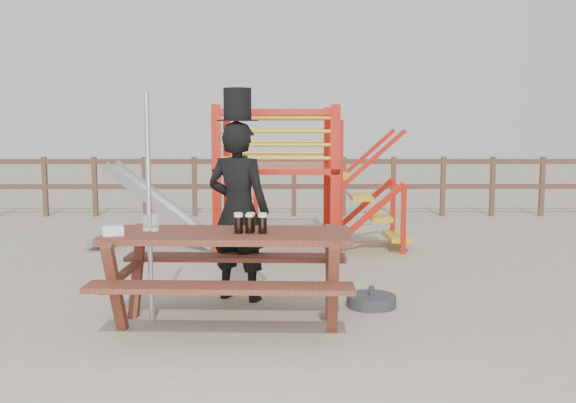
% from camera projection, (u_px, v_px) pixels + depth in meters
% --- Properties ---
extents(ground, '(60.00, 60.00, 0.00)m').
position_uv_depth(ground, '(251.00, 321.00, 6.00)').
color(ground, tan).
rests_on(ground, ground).
extents(back_fence, '(15.09, 0.09, 1.20)m').
position_uv_depth(back_fence, '(269.00, 180.00, 12.86)').
color(back_fence, brown).
rests_on(back_fence, ground).
extents(playground_fort, '(4.71, 1.84, 2.10)m').
position_uv_depth(playground_fort, '(272.00, 177.00, 9.43)').
color(playground_fort, red).
rests_on(playground_fort, ground).
extents(picnic_table, '(2.26, 1.60, 0.86)m').
position_uv_depth(picnic_table, '(229.00, 266.00, 5.85)').
color(picnic_table, brown).
rests_on(picnic_table, ground).
extents(man_with_hat, '(0.80, 0.67, 2.20)m').
position_uv_depth(man_with_hat, '(238.00, 206.00, 6.65)').
color(man_with_hat, black).
rests_on(man_with_hat, ground).
extents(metal_pole, '(0.05, 0.05, 2.10)m').
position_uv_depth(metal_pole, '(149.00, 210.00, 5.88)').
color(metal_pole, '#B2B2B7').
rests_on(metal_pole, ground).
extents(parasol_base, '(0.50, 0.50, 0.21)m').
position_uv_depth(parasol_base, '(371.00, 301.00, 6.47)').
color(parasol_base, '#323237').
rests_on(parasol_base, ground).
extents(paper_bag, '(0.22, 0.19, 0.08)m').
position_uv_depth(paper_bag, '(113.00, 231.00, 5.64)').
color(paper_bag, white).
rests_on(paper_bag, picnic_table).
extents(stout_pints, '(0.30, 0.21, 0.17)m').
position_uv_depth(stout_pints, '(250.00, 223.00, 5.79)').
color(stout_pints, black).
rests_on(stout_pints, picnic_table).
extents(empty_glasses, '(0.15, 0.10, 0.15)m').
position_uv_depth(empty_glasses, '(151.00, 223.00, 5.88)').
color(empty_glasses, silver).
rests_on(empty_glasses, picnic_table).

